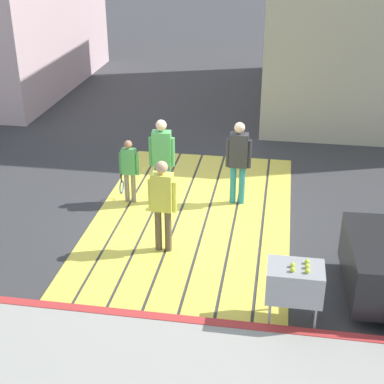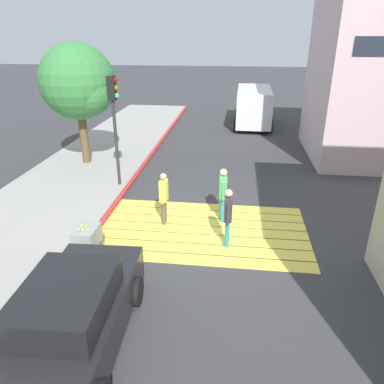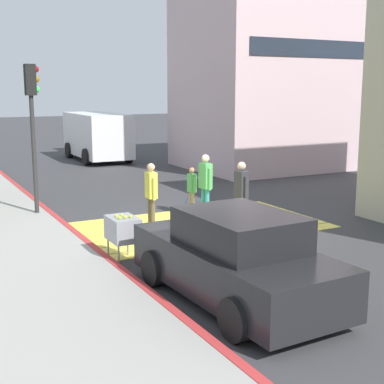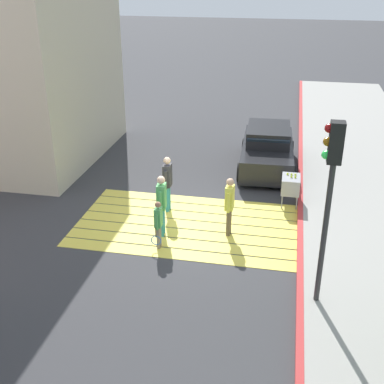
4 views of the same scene
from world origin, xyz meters
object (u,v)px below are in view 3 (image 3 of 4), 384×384
object	(u,v)px
pedestrian_adult_lead	(151,191)
traffic_light_corner	(32,109)
pedestrian_adult_trailing	(241,190)
pedestrian_adult_side	(205,181)
tennis_ball_cart	(123,229)
van_down_street	(97,135)
car_parked_near_curb	(235,259)
pedestrian_child_with_racket	(192,188)

from	to	relation	value
pedestrian_adult_lead	traffic_light_corner	bearing A→B (deg)	130.14
pedestrian_adult_trailing	pedestrian_adult_side	distance (m)	1.53
tennis_ball_cart	traffic_light_corner	bearing A→B (deg)	97.73
van_down_street	traffic_light_corner	bearing A→B (deg)	-116.04
pedestrian_adult_side	pedestrian_adult_trailing	bearing A→B (deg)	-82.09
traffic_light_corner	pedestrian_adult_side	distance (m)	5.16
traffic_light_corner	pedestrian_adult_trailing	size ratio (longest dim) A/B	2.42
pedestrian_adult_lead	car_parked_near_curb	bearing A→B (deg)	-98.03
traffic_light_corner	tennis_ball_cart	xyz separation A→B (m)	(0.68, -5.00, -2.34)
car_parked_near_curb	traffic_light_corner	bearing A→B (deg)	101.22
traffic_light_corner	pedestrian_child_with_racket	distance (m)	4.94
van_down_street	tennis_ball_cart	xyz separation A→B (m)	(-4.82, -16.26, -0.58)
pedestrian_adult_trailing	pedestrian_adult_side	size ratio (longest dim) A/B	0.98
traffic_light_corner	pedestrian_child_with_racket	bearing A→B (deg)	-22.46
pedestrian_adult_side	pedestrian_child_with_racket	distance (m)	0.73
car_parked_near_curb	pedestrian_adult_lead	bearing A→B (deg)	81.97
van_down_street	pedestrian_adult_lead	bearing A→B (deg)	-102.82
car_parked_near_curb	van_down_street	size ratio (longest dim) A/B	0.83
van_down_street	traffic_light_corner	world-z (taller)	traffic_light_corner
traffic_light_corner	tennis_ball_cart	world-z (taller)	traffic_light_corner
traffic_light_corner	pedestrian_child_with_racket	size ratio (longest dim) A/B	3.13
van_down_street	pedestrian_child_with_racket	world-z (taller)	van_down_street
car_parked_near_curb	pedestrian_adult_lead	world-z (taller)	pedestrian_adult_lead
car_parked_near_curb	traffic_light_corner	size ratio (longest dim) A/B	1.03
pedestrian_adult_lead	tennis_ball_cart	bearing A→B (deg)	-126.03
traffic_light_corner	pedestrian_child_with_racket	world-z (taller)	traffic_light_corner
tennis_ball_cart	pedestrian_adult_lead	xyz separation A→B (m)	(1.64, 2.25, 0.30)
van_down_street	tennis_ball_cart	size ratio (longest dim) A/B	5.14
car_parked_near_curb	pedestrian_adult_side	bearing A→B (deg)	65.53
car_parked_near_curb	pedestrian_adult_side	distance (m)	6.18
pedestrian_adult_lead	pedestrian_child_with_racket	xyz separation A→B (m)	(1.74, 1.07, -0.23)
car_parked_near_curb	tennis_ball_cart	size ratio (longest dim) A/B	4.29
pedestrian_adult_side	pedestrian_child_with_racket	size ratio (longest dim) A/B	1.32
tennis_ball_cart	pedestrian_adult_lead	distance (m)	2.80
pedestrian_adult_lead	pedestrian_child_with_racket	size ratio (longest dim) A/B	1.26
car_parked_near_curb	pedestrian_child_with_racket	bearing A→B (deg)	68.50
pedestrian_adult_trailing	pedestrian_adult_side	xyz separation A→B (m)	(-0.21, 1.51, 0.02)
pedestrian_adult_trailing	pedestrian_child_with_racket	world-z (taller)	pedestrian_adult_trailing
van_down_street	pedestrian_adult_trailing	size ratio (longest dim) A/B	2.98
pedestrian_adult_side	pedestrian_child_with_racket	world-z (taller)	pedestrian_adult_side
tennis_ball_cart	pedestrian_adult_side	world-z (taller)	pedestrian_adult_side
pedestrian_adult_lead	pedestrian_child_with_racket	world-z (taller)	pedestrian_adult_lead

